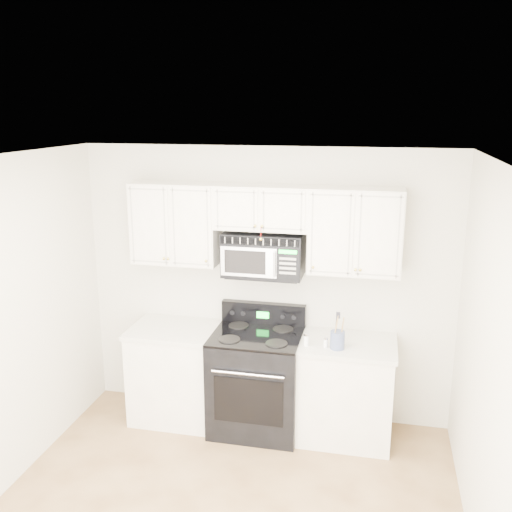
# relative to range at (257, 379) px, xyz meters

# --- Properties ---
(room) EXTENTS (3.51, 3.51, 2.61)m
(room) POSITION_rel_range_xyz_m (0.01, -1.41, 0.82)
(room) COLOR #9B7B52
(room) RESTS_ON ground
(base_cabinet_left) EXTENTS (0.86, 0.65, 0.92)m
(base_cabinet_left) POSITION_rel_range_xyz_m (-0.79, 0.03, -0.06)
(base_cabinet_left) COLOR white
(base_cabinet_left) RESTS_ON ground
(base_cabinet_right) EXTENTS (0.86, 0.65, 0.92)m
(base_cabinet_right) POSITION_rel_range_xyz_m (0.81, 0.03, -0.06)
(base_cabinet_right) COLOR white
(base_cabinet_right) RESTS_ON ground
(range) EXTENTS (0.81, 0.73, 1.13)m
(range) POSITION_rel_range_xyz_m (0.00, 0.00, 0.00)
(range) COLOR black
(range) RESTS_ON ground
(upper_cabinets) EXTENTS (2.44, 0.37, 0.75)m
(upper_cabinets) POSITION_rel_range_xyz_m (0.01, 0.18, 1.45)
(upper_cabinets) COLOR white
(upper_cabinets) RESTS_ON ground
(microwave) EXTENTS (0.72, 0.41, 0.40)m
(microwave) POSITION_rel_range_xyz_m (0.03, 0.16, 1.16)
(microwave) COLOR black
(microwave) RESTS_ON ground
(utensil_crock) EXTENTS (0.13, 0.13, 0.33)m
(utensil_crock) POSITION_rel_range_xyz_m (0.73, -0.13, 0.52)
(utensil_crock) COLOR #45516C
(utensil_crock) RESTS_ON base_cabinet_right
(shaker_salt) EXTENTS (0.05, 0.05, 0.11)m
(shaker_salt) POSITION_rel_range_xyz_m (0.46, -0.12, 0.49)
(shaker_salt) COLOR white
(shaker_salt) RESTS_ON base_cabinet_right
(shaker_pepper) EXTENTS (0.04, 0.04, 0.09)m
(shaker_pepper) POSITION_rel_range_xyz_m (0.63, -0.12, 0.48)
(shaker_pepper) COLOR white
(shaker_pepper) RESTS_ON base_cabinet_right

